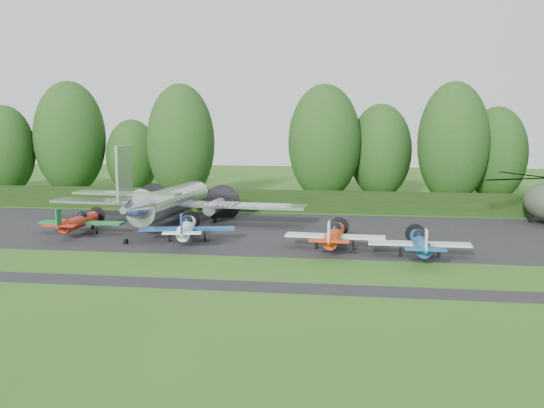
# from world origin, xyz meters

# --- Properties ---
(ground) EXTENTS (160.00, 160.00, 0.00)m
(ground) POSITION_xyz_m (0.00, 0.00, 0.00)
(ground) COLOR #265A19
(ground) RESTS_ON ground
(apron) EXTENTS (70.00, 18.00, 0.01)m
(apron) POSITION_xyz_m (0.00, 10.00, 0.00)
(apron) COLOR black
(apron) RESTS_ON ground
(taxiway_verge) EXTENTS (70.00, 2.00, 0.00)m
(taxiway_verge) POSITION_xyz_m (0.00, -6.00, 0.00)
(taxiway_verge) COLOR black
(taxiway_verge) RESTS_ON ground
(hedgerow) EXTENTS (90.00, 1.60, 2.00)m
(hedgerow) POSITION_xyz_m (0.00, 21.00, 0.00)
(hedgerow) COLOR black
(hedgerow) RESTS_ON ground
(transport_plane) EXTENTS (22.66, 17.37, 7.26)m
(transport_plane) POSITION_xyz_m (-6.91, 11.83, 2.02)
(transport_plane) COLOR silver
(transport_plane) RESTS_ON ground
(light_plane_red) EXTENTS (6.56, 6.90, 2.52)m
(light_plane_red) POSITION_xyz_m (-12.45, 6.53, 1.05)
(light_plane_red) COLOR red
(light_plane_red) RESTS_ON ground
(light_plane_white) EXTENTS (6.85, 7.20, 2.63)m
(light_plane_white) POSITION_xyz_m (-3.46, 4.82, 1.10)
(light_plane_white) COLOR white
(light_plane_white) RESTS_ON ground
(light_plane_orange) EXTENTS (6.74, 7.09, 2.59)m
(light_plane_orange) POSITION_xyz_m (7.13, 3.60, 1.08)
(light_plane_orange) COLOR red
(light_plane_orange) RESTS_ON ground
(light_plane_blue) EXTENTS (6.45, 6.78, 2.48)m
(light_plane_blue) POSITION_xyz_m (12.60, 2.03, 1.03)
(light_plane_blue) COLOR navy
(light_plane_blue) RESTS_ON ground
(tree_1) EXTENTS (8.35, 8.35, 13.37)m
(tree_1) POSITION_xyz_m (-25.44, 31.58, 6.68)
(tree_1) COLOR black
(tree_1) RESTS_ON ground
(tree_2) EXTENTS (7.40, 7.40, 12.79)m
(tree_2) POSITION_xyz_m (18.38, 29.29, 6.38)
(tree_2) COLOR black
(tree_2) RESTS_ON ground
(tree_4) EXTENTS (6.21, 6.21, 8.87)m
(tree_4) POSITION_xyz_m (-18.26, 32.83, 4.42)
(tree_4) COLOR black
(tree_4) RESTS_ON ground
(tree_5) EXTENTS (6.66, 6.66, 10.25)m
(tree_5) POSITION_xyz_m (23.37, 32.19, 5.11)
(tree_5) COLOR black
(tree_5) RESTS_ON ground
(tree_7) EXTENTS (6.98, 6.98, 10.60)m
(tree_7) POSITION_xyz_m (11.01, 32.81, 5.29)
(tree_7) COLOR black
(tree_7) RESTS_ON ground
(tree_8) EXTENTS (7.95, 7.95, 12.70)m
(tree_8) POSITION_xyz_m (4.82, 30.31, 6.34)
(tree_8) COLOR black
(tree_8) RESTS_ON ground
(tree_9) EXTENTS (6.87, 6.87, 10.54)m
(tree_9) POSITION_xyz_m (-32.52, 29.32, 5.26)
(tree_9) COLOR black
(tree_9) RESTS_ON ground
(tree_10) EXTENTS (7.36, 7.36, 12.70)m
(tree_10) POSITION_xyz_m (-10.63, 27.60, 6.34)
(tree_10) COLOR black
(tree_10) RESTS_ON ground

